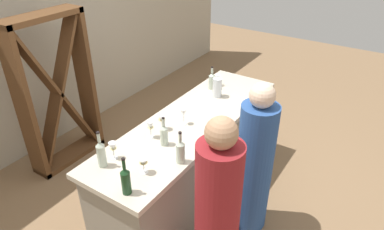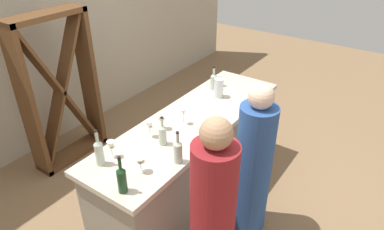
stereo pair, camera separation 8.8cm
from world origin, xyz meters
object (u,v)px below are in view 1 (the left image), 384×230
Objects in this scene: water_pitcher at (217,88)px; wine_glass_near_center at (184,113)px; wine_glass_far_center at (218,78)px; person_left_guest at (217,217)px; wine_bottle_second_right_clear_pale at (164,134)px; wine_glass_far_left at (150,127)px; wine_glass_far_right at (113,148)px; wine_bottle_rightmost_clear_pale at (212,81)px; wine_bottle_center_clear_pale at (180,151)px; wine_glass_near_right at (162,119)px; wine_rack at (57,93)px; person_center_guest at (254,165)px; wine_glass_near_left at (143,163)px; wine_bottle_second_left_clear_pale at (101,153)px; wine_bottle_leftmost_olive_green at (126,180)px.

wine_glass_near_center is at bearing -178.51° from water_pitcher.
wine_glass_far_center is 0.08× the size of person_left_guest.
wine_bottle_second_right_clear_pale is 0.38m from wine_glass_near_center.
wine_glass_far_left is 0.41m from wine_glass_far_right.
wine_glass_far_center is (0.11, -0.01, -0.01)m from wine_bottle_rightmost_clear_pale.
wine_bottle_rightmost_clear_pale is 0.82m from wine_glass_near_center.
wine_bottle_center_clear_pale reaches higher than wine_glass_far_center.
wine_bottle_second_right_clear_pale is at bearing -137.82° from wine_glass_near_right.
wine_rack is 1.69m from wine_bottle_second_right_clear_pale.
wine_bottle_second_right_clear_pale is 0.17m from wine_glass_far_left.
water_pitcher is at bearing -59.60° from person_center_guest.
person_center_guest is at bearing -83.27° from wine_rack.
wine_bottle_center_clear_pale is 0.53m from wine_glass_near_right.
wine_rack is at bearing 84.43° from wine_glass_far_left.
wine_glass_near_center reaches higher than wine_glass_far_right.
wine_glass_near_center is (0.21, -1.63, 0.15)m from wine_rack.
wine_bottle_center_clear_pale reaches higher than wine_glass_near_left.
wine_glass_far_right is at bearing 167.17° from wine_glass_near_center.
wine_rack is 1.78m from wine_bottle_rightmost_clear_pale.
wine_glass_near_left is at bearing -70.67° from wine_bottle_second_left_clear_pale.
wine_glass_near_right and wine_glass_far_right have the same top height.
person_center_guest is at bearing -63.29° from wine_glass_far_left.
water_pitcher is at bearing -61.39° from wine_rack.
person_left_guest is at bearing -113.77° from wine_bottle_second_right_clear_pale.
wine_glass_near_center is 1.08m from person_left_guest.
wine_rack reaches higher than water_pitcher.
wine_rack reaches higher than wine_bottle_second_left_clear_pale.
wine_glass_far_right is (0.01, 0.33, 0.01)m from wine_glass_near_left.
wine_glass_near_left is 1.02× the size of wine_glass_far_center.
wine_bottle_center_clear_pale is at bearing -147.97° from wine_glass_near_center.
person_center_guest is (0.96, -0.91, -0.35)m from wine_bottle_second_left_clear_pale.
wine_glass_near_left is at bearing 34.67° from person_center_guest.
wine_glass_far_right is at bearing 56.29° from wine_bottle_leftmost_olive_green.
wine_bottle_leftmost_olive_green reaches higher than wine_glass_far_right.
person_left_guest is at bearing -150.11° from wine_glass_far_center.
wine_bottle_second_right_clear_pale is at bearing -29.60° from person_left_guest.
wine_glass_near_right reaches higher than wine_glass_far_center.
wine_glass_near_left is at bearing 10.29° from wine_bottle_leftmost_olive_green.
wine_bottle_leftmost_olive_green reaches higher than water_pitcher.
wine_bottle_second_right_clear_pale is 1.69× the size of wine_glass_near_center.
person_left_guest is at bearing -119.47° from wine_glass_near_right.
wine_glass_near_center is 0.37m from wine_glass_far_left.
person_left_guest is at bearing -131.89° from wine_glass_near_center.
water_pitcher is at bearing -6.21° from wine_glass_far_right.
wine_bottle_second_left_clear_pale is at bearing 109.33° from wine_glass_near_left.
wine_glass_far_right is 0.72× the size of water_pitcher.
wine_glass_far_center is (1.29, 0.21, -0.01)m from wine_bottle_second_right_clear_pale.
person_left_guest is (-0.49, -2.40, -0.16)m from wine_rack.
person_left_guest is 1.05× the size of person_center_guest.
water_pitcher is (0.88, -1.61, 0.14)m from wine_rack.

